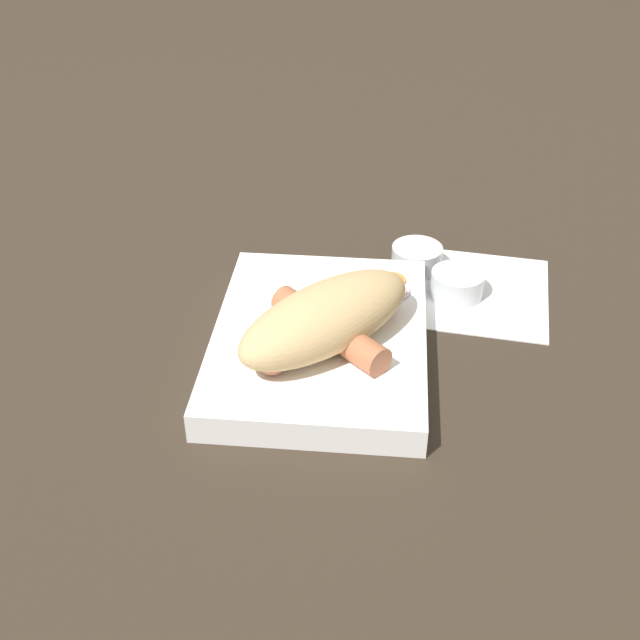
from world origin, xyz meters
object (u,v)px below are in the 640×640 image
object	(u,v)px
condiment_cup_far	(417,259)
food_tray	(320,341)
sausage	(329,329)
bread_roll	(326,318)
condiment_cup_near	(457,286)

from	to	relation	value
condiment_cup_far	food_tray	bearing A→B (deg)	-29.48
sausage	bread_roll	bearing A→B (deg)	-59.15
bread_roll	condiment_cup_far	distance (m)	0.21
condiment_cup_far	condiment_cup_near	bearing A→B (deg)	40.11
food_tray	condiment_cup_near	bearing A→B (deg)	130.11
sausage	condiment_cup_far	size ratio (longest dim) A/B	2.24
food_tray	condiment_cup_far	xyz separation A→B (m)	(-0.16, 0.09, -0.00)
bread_roll	sausage	xyz separation A→B (m)	(-0.00, 0.00, -0.01)
sausage	condiment_cup_near	distance (m)	0.18
bread_roll	sausage	size ratio (longest dim) A/B	1.53
food_tray	condiment_cup_near	size ratio (longest dim) A/B	4.72
bread_roll	condiment_cup_near	world-z (taller)	bread_roll
bread_roll	condiment_cup_near	size ratio (longest dim) A/B	3.44
condiment_cup_near	condiment_cup_far	world-z (taller)	same
food_tray	condiment_cup_near	world-z (taller)	food_tray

